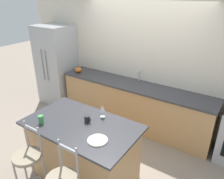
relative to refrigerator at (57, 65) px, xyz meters
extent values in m
plane|color=gray|center=(2.11, -0.30, -0.96)|extent=(18.00, 18.00, 0.00)
cube|color=beige|center=(2.11, 0.39, 0.39)|extent=(6.00, 0.07, 2.70)
cube|color=tan|center=(2.11, 0.07, -0.52)|extent=(3.22, 0.63, 0.90)
cube|color=#38383D|center=(2.11, 0.07, -0.05)|extent=(3.25, 0.66, 0.03)
cube|color=black|center=(2.11, 0.07, -0.04)|extent=(0.56, 0.35, 0.01)
cylinder|color=#ADAFB5|center=(2.11, 0.29, 0.08)|extent=(0.02, 0.02, 0.22)
cylinder|color=#ADAFB5|center=(2.11, 0.23, 0.18)|extent=(0.02, 0.12, 0.02)
cube|color=tan|center=(2.18, -1.62, -0.51)|extent=(1.51, 0.84, 0.91)
cube|color=#38383D|center=(2.18, -1.62, -0.04)|extent=(1.63, 0.96, 0.03)
cube|color=#ADAFB5|center=(0.00, 0.00, 0.00)|extent=(0.83, 0.74, 1.93)
cylinder|color=#939399|center=(-0.07, -0.38, 0.10)|extent=(0.02, 0.02, 0.73)
cylinder|color=#939399|center=(0.07, -0.38, 0.10)|extent=(0.02, 0.02, 0.73)
cylinder|color=#99999E|center=(1.73, -2.19, -0.61)|extent=(0.02, 0.02, 0.70)
cylinder|color=#99999E|center=(1.99, -2.19, -0.61)|extent=(0.02, 0.02, 0.70)
cylinder|color=gray|center=(1.86, -2.32, -0.24)|extent=(0.37, 0.37, 0.04)
cylinder|color=#99999E|center=(1.73, -2.19, -0.02)|extent=(0.02, 0.02, 0.39)
cylinder|color=#99999E|center=(1.99, -2.19, -0.02)|extent=(0.02, 0.02, 0.39)
cube|color=#99999E|center=(1.86, -2.19, 0.10)|extent=(0.26, 0.02, 0.04)
cylinder|color=#99999E|center=(2.37, -2.21, -0.02)|extent=(0.02, 0.02, 0.39)
cylinder|color=#99999E|center=(2.64, -2.21, -0.02)|extent=(0.02, 0.02, 0.39)
cube|color=#99999E|center=(2.51, -2.21, 0.10)|extent=(0.26, 0.02, 0.04)
cylinder|color=beige|center=(2.60, -1.79, -0.01)|extent=(0.26, 0.26, 0.01)
torus|color=beige|center=(2.60, -1.79, -0.01)|extent=(0.25, 0.25, 0.01)
cylinder|color=white|center=(2.32, -1.30, -0.02)|extent=(0.07, 0.07, 0.00)
cylinder|color=white|center=(2.32, -1.30, 0.03)|extent=(0.01, 0.01, 0.09)
cone|color=white|center=(2.32, -1.30, 0.12)|extent=(0.07, 0.07, 0.10)
cylinder|color=#232326|center=(2.21, -1.53, 0.03)|extent=(0.08, 0.08, 0.09)
torus|color=#232326|center=(2.25, -1.53, 0.03)|extent=(0.06, 0.01, 0.06)
cylinder|color=#3D934C|center=(1.70, -1.92, 0.04)|extent=(0.07, 0.07, 0.12)
ellipsoid|color=orange|center=(0.72, -0.02, 0.03)|extent=(0.15, 0.15, 0.12)
cylinder|color=brown|center=(0.72, -0.02, 0.10)|extent=(0.02, 0.02, 0.02)
camera|label=1|loc=(3.98, -3.53, 1.70)|focal=35.00mm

